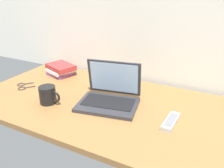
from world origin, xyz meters
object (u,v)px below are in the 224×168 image
at_px(laptop, 110,95).
at_px(coffee_mug, 48,95).
at_px(remote_control_near, 171,121).
at_px(eyeglasses, 22,86).
at_px(book_stack, 61,69).

distance_m(laptop, coffee_mug, 0.33).
relative_size(remote_control_near, eyeglasses, 1.18).
bearing_deg(remote_control_near, book_stack, 162.38).
distance_m(coffee_mug, book_stack, 0.43).
bearing_deg(laptop, eyeglasses, -173.55).
bearing_deg(laptop, book_stack, 156.68).
bearing_deg(laptop, remote_control_near, -8.64).
height_order(remote_control_near, eyeglasses, remote_control_near).
bearing_deg(eyeglasses, remote_control_near, 0.86).
relative_size(laptop, remote_control_near, 2.15).
relative_size(eyeglasses, book_stack, 0.60).
distance_m(laptop, remote_control_near, 0.35).
height_order(coffee_mug, remote_control_near, coffee_mug).
bearing_deg(eyeglasses, book_stack, 73.61).
bearing_deg(remote_control_near, coffee_mug, -171.06).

